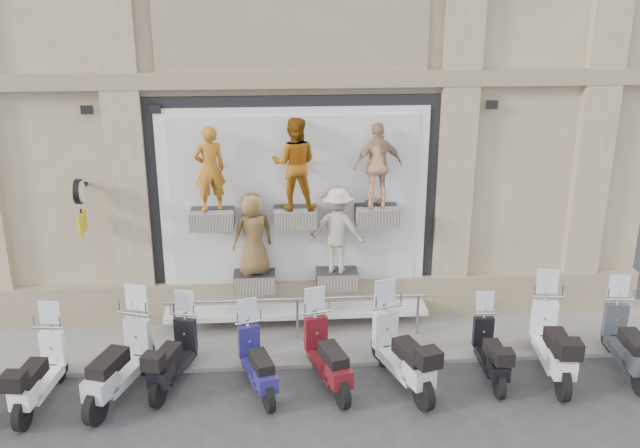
# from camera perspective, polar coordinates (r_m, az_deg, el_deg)

# --- Properties ---
(ground) EXTENTS (90.00, 90.00, 0.00)m
(ground) POSITION_cam_1_polar(r_m,az_deg,el_deg) (12.10, -1.38, -13.94)
(ground) COLOR #2E2E31
(ground) RESTS_ON ground
(sidewalk) EXTENTS (16.00, 2.20, 0.08)m
(sidewalk) POSITION_cam_1_polar(r_m,az_deg,el_deg) (13.89, -1.81, -9.05)
(sidewalk) COLOR gray
(sidewalk) RESTS_ON ground
(building) EXTENTS (14.00, 8.60, 12.00)m
(building) POSITION_cam_1_polar(r_m,az_deg,el_deg) (17.13, -2.75, 17.17)
(building) COLOR tan
(building) RESTS_ON ground
(shop_vitrine) EXTENTS (5.60, 0.89, 4.30)m
(shop_vitrine) POSITION_cam_1_polar(r_m,az_deg,el_deg) (13.56, -1.66, 1.04)
(shop_vitrine) COLOR black
(shop_vitrine) RESTS_ON ground
(guard_rail) EXTENTS (5.06, 0.10, 0.93)m
(guard_rail) POSITION_cam_1_polar(r_m,az_deg,el_deg) (13.60, -1.81, -7.67)
(guard_rail) COLOR #9EA0A5
(guard_rail) RESTS_ON ground
(clock_sign_bracket) EXTENTS (0.10, 0.80, 1.02)m
(clock_sign_bracket) POSITION_cam_1_polar(r_m,az_deg,el_deg) (13.60, -18.67, 1.90)
(clock_sign_bracket) COLOR black
(clock_sign_bracket) RESTS_ON ground
(scooter_b) EXTENTS (0.80, 1.96, 1.55)m
(scooter_b) POSITION_cam_1_polar(r_m,az_deg,el_deg) (12.47, -21.67, -10.21)
(scooter_b) COLOR white
(scooter_b) RESTS_ON ground
(scooter_c) EXTENTS (1.29, 2.22, 1.73)m
(scooter_c) POSITION_cam_1_polar(r_m,az_deg,el_deg) (12.20, -15.85, -9.73)
(scooter_c) COLOR #A5ADB2
(scooter_c) RESTS_ON ground
(scooter_d) EXTENTS (1.03, 1.91, 1.49)m
(scooter_d) POSITION_cam_1_polar(r_m,az_deg,el_deg) (12.40, -11.71, -9.49)
(scooter_d) COLOR black
(scooter_d) RESTS_ON ground
(scooter_e) EXTENTS (0.98, 1.85, 1.44)m
(scooter_e) POSITION_cam_1_polar(r_m,az_deg,el_deg) (12.04, -5.06, -10.18)
(scooter_e) COLOR navy
(scooter_e) RESTS_ON ground
(scooter_f) EXTENTS (1.06, 2.00, 1.56)m
(scooter_f) POSITION_cam_1_polar(r_m,az_deg,el_deg) (12.10, 0.58, -9.62)
(scooter_f) COLOR #510D14
(scooter_f) RESTS_ON ground
(scooter_g) EXTENTS (1.21, 2.17, 1.69)m
(scooter_g) POSITION_cam_1_polar(r_m,az_deg,el_deg) (12.14, 6.61, -9.29)
(scooter_g) COLOR #B8B9C0
(scooter_g) RESTS_ON ground
(scooter_h) EXTENTS (0.53, 1.72, 1.39)m
(scooter_h) POSITION_cam_1_polar(r_m,az_deg,el_deg) (12.70, 13.55, -9.17)
(scooter_h) COLOR black
(scooter_h) RESTS_ON ground
(scooter_i) EXTENTS (0.84, 2.16, 1.71)m
(scooter_i) POSITION_cam_1_polar(r_m,az_deg,el_deg) (13.00, 18.23, -8.15)
(scooter_i) COLOR white
(scooter_i) RESTS_ON ground
(scooter_j) EXTENTS (0.74, 1.99, 1.59)m
(scooter_j) POSITION_cam_1_polar(r_m,az_deg,el_deg) (13.58, 23.45, -7.89)
(scooter_j) COLOR #31363C
(scooter_j) RESTS_ON ground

